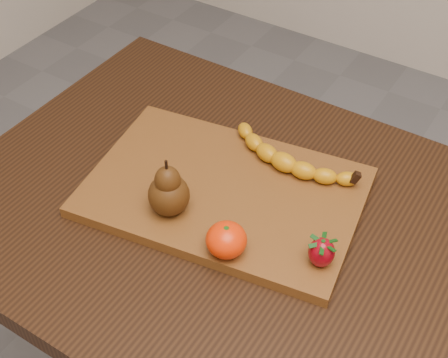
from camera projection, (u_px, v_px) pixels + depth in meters
The scene contains 6 objects.
table at pixel (248, 255), 1.09m from camera, with size 1.00×0.70×0.76m.
cutting_board at pixel (224, 192), 1.05m from camera, with size 0.45×0.30×0.02m, color brown.
banana at pixel (284, 162), 1.06m from camera, with size 0.21×0.05×0.03m, color #C98609, non-canonical shape.
pear at pixel (168, 187), 0.97m from camera, with size 0.07×0.07×0.10m, color #43240A, non-canonical shape.
mandarin at pixel (226, 240), 0.92m from camera, with size 0.06×0.06×0.05m, color #F02E02.
strawberry at pixel (322, 251), 0.91m from camera, with size 0.04×0.04×0.05m, color maroon, non-canonical shape.
Camera 1 is at (0.34, -0.61, 1.51)m, focal length 50.00 mm.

